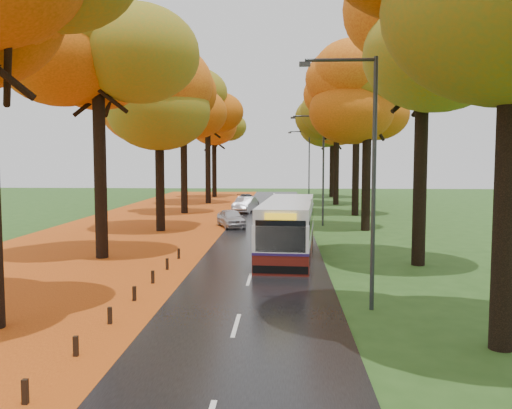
# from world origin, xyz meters

# --- Properties ---
(road) EXTENTS (6.50, 90.00, 0.04)m
(road) POSITION_xyz_m (0.00, 25.00, 0.02)
(road) COLOR black
(road) RESTS_ON ground
(centre_line) EXTENTS (0.12, 90.00, 0.01)m
(centre_line) POSITION_xyz_m (0.00, 25.00, 0.04)
(centre_line) COLOR silver
(centre_line) RESTS_ON road
(leaf_verge) EXTENTS (12.00, 90.00, 0.02)m
(leaf_verge) POSITION_xyz_m (-9.00, 25.00, 0.01)
(leaf_verge) COLOR maroon
(leaf_verge) RESTS_ON ground
(leaf_drift) EXTENTS (0.90, 90.00, 0.01)m
(leaf_drift) POSITION_xyz_m (-3.05, 25.00, 0.04)
(leaf_drift) COLOR orange
(leaf_drift) RESTS_ON road
(trees_left) EXTENTS (9.20, 74.00, 13.88)m
(trees_left) POSITION_xyz_m (-7.18, 27.06, 9.53)
(trees_left) COLOR black
(trees_left) RESTS_ON ground
(trees_right) EXTENTS (9.30, 74.20, 13.96)m
(trees_right) POSITION_xyz_m (7.19, 26.91, 9.69)
(trees_right) COLOR black
(trees_right) RESTS_ON ground
(bollard_row) EXTENTS (0.11, 23.51, 0.52)m
(bollard_row) POSITION_xyz_m (-3.70, 4.70, 0.26)
(bollard_row) COLOR black
(bollard_row) RESTS_ON ground
(streetlamp_near) EXTENTS (2.45, 0.18, 8.00)m
(streetlamp_near) POSITION_xyz_m (3.95, 8.00, 4.71)
(streetlamp_near) COLOR #333538
(streetlamp_near) RESTS_ON ground
(streetlamp_mid) EXTENTS (2.45, 0.18, 8.00)m
(streetlamp_mid) POSITION_xyz_m (3.95, 30.00, 4.71)
(streetlamp_mid) COLOR #333538
(streetlamp_mid) RESTS_ON ground
(streetlamp_far) EXTENTS (2.45, 0.18, 8.00)m
(streetlamp_far) POSITION_xyz_m (3.95, 52.00, 4.71)
(streetlamp_far) COLOR #333538
(streetlamp_far) RESTS_ON ground
(bus) EXTENTS (3.08, 10.49, 2.72)m
(bus) POSITION_xyz_m (1.59, 17.76, 1.47)
(bus) COLOR #58140D
(bus) RESTS_ON road
(car_white) EXTENTS (2.65, 3.99, 1.26)m
(car_white) POSITION_xyz_m (-2.35, 28.63, 0.67)
(car_white) COLOR #B9B8BD
(car_white) RESTS_ON road
(car_silver) EXTENTS (2.22, 4.39, 1.38)m
(car_silver) POSITION_xyz_m (-2.13, 39.37, 0.73)
(car_silver) COLOR #989AA0
(car_silver) RESTS_ON road
(car_dark) EXTENTS (2.74, 4.29, 1.16)m
(car_dark) POSITION_xyz_m (-2.35, 45.95, 0.62)
(car_dark) COLOR black
(car_dark) RESTS_ON road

